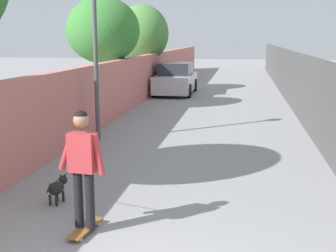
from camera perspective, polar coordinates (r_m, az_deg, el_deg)
The scene contains 10 objects.
ground_plane at distance 17.76m, azimuth 5.64°, elevation 2.29°, with size 80.00×80.00×0.00m, color gray.
wall_left at distance 16.21m, azimuth -6.31°, elevation 4.92°, with size 48.00×0.30×1.97m, color #CC726B.
fence_right at distance 15.73m, azimuth 17.07°, elevation 4.65°, with size 48.00×0.30×2.16m, color #4C4C4C.
tree_left_mid at distance 23.07m, azimuth -3.35°, elevation 11.67°, with size 2.71×2.71×4.38m.
tree_left_far at distance 17.31m, azimuth -8.30°, elevation 11.97°, with size 2.76×2.76×4.26m.
lamp_post at distance 12.03m, azimuth -9.36°, elevation 13.03°, with size 0.36×0.36×4.67m.
skateboard at distance 6.69m, azimuth -10.52°, elevation -12.71°, with size 0.82×0.29×0.08m.
person_skateboarder at distance 6.35m, azimuth -10.85°, elevation -4.32°, with size 0.26×0.72×1.70m.
dog at distance 7.83m, azimuth -13.94°, elevation -7.61°, with size 1.34×1.01×1.06m.
car_near at distance 22.03m, azimuth 0.99°, elevation 5.96°, with size 4.03×1.80×1.54m.
Camera 1 is at (-3.50, -1.15, 2.77)m, focal length 47.68 mm.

